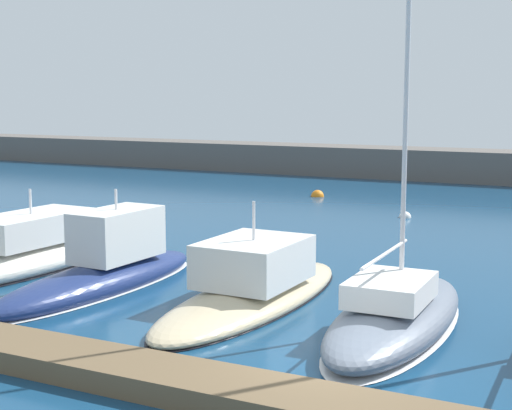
{
  "coord_description": "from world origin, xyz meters",
  "views": [
    {
      "loc": [
        5.25,
        -13.81,
        5.62
      ],
      "look_at": [
        -4.86,
        6.21,
        2.39
      ],
      "focal_mm": 53.92,
      "sensor_mm": 36.0,
      "label": 1
    }
  ],
  "objects_px": {
    "sailboat_slate_fifth": "(396,314)",
    "mooring_buoy_white": "(405,218)",
    "mooring_buoy_orange": "(317,196)",
    "motorboat_ivory_second": "(29,254)",
    "motorboat_navy_third": "(105,269)",
    "motorboat_sand_fourth": "(254,288)"
  },
  "relations": [
    {
      "from": "motorboat_sand_fourth",
      "to": "motorboat_navy_third",
      "type": "bearing_deg",
      "value": 97.58
    },
    {
      "from": "motorboat_navy_third",
      "to": "mooring_buoy_orange",
      "type": "relative_size",
      "value": 11.71
    },
    {
      "from": "motorboat_navy_third",
      "to": "sailboat_slate_fifth",
      "type": "height_order",
      "value": "sailboat_slate_fifth"
    },
    {
      "from": "motorboat_sand_fourth",
      "to": "mooring_buoy_orange",
      "type": "xyz_separation_m",
      "value": [
        -6.78,
        21.14,
        -0.4
      ]
    },
    {
      "from": "sailboat_slate_fifth",
      "to": "mooring_buoy_orange",
      "type": "relative_size",
      "value": 23.33
    },
    {
      "from": "motorboat_ivory_second",
      "to": "sailboat_slate_fifth",
      "type": "xyz_separation_m",
      "value": [
        12.73,
        -1.22,
        -0.04
      ]
    },
    {
      "from": "sailboat_slate_fifth",
      "to": "mooring_buoy_white",
      "type": "height_order",
      "value": "sailboat_slate_fifth"
    },
    {
      "from": "motorboat_navy_third",
      "to": "sailboat_slate_fifth",
      "type": "bearing_deg",
      "value": -88.72
    },
    {
      "from": "motorboat_ivory_second",
      "to": "mooring_buoy_orange",
      "type": "xyz_separation_m",
      "value": [
        1.75,
        20.64,
        -0.46
      ]
    },
    {
      "from": "mooring_buoy_orange",
      "to": "motorboat_ivory_second",
      "type": "bearing_deg",
      "value": -94.86
    },
    {
      "from": "motorboat_ivory_second",
      "to": "motorboat_navy_third",
      "type": "xyz_separation_m",
      "value": [
        3.91,
        -1.03,
        0.1
      ]
    },
    {
      "from": "motorboat_navy_third",
      "to": "sailboat_slate_fifth",
      "type": "xyz_separation_m",
      "value": [
        8.82,
        -0.19,
        -0.13
      ]
    },
    {
      "from": "motorboat_ivory_second",
      "to": "mooring_buoy_white",
      "type": "distance_m",
      "value": 17.63
    },
    {
      "from": "motorboat_navy_third",
      "to": "sailboat_slate_fifth",
      "type": "distance_m",
      "value": 8.83
    },
    {
      "from": "mooring_buoy_white",
      "to": "motorboat_ivory_second",
      "type": "bearing_deg",
      "value": -117.55
    },
    {
      "from": "motorboat_sand_fourth",
      "to": "sailboat_slate_fifth",
      "type": "height_order",
      "value": "sailboat_slate_fifth"
    },
    {
      "from": "motorboat_sand_fourth",
      "to": "sailboat_slate_fifth",
      "type": "bearing_deg",
      "value": -98.86
    },
    {
      "from": "motorboat_navy_third",
      "to": "motorboat_sand_fourth",
      "type": "relative_size",
      "value": 0.91
    },
    {
      "from": "motorboat_sand_fourth",
      "to": "mooring_buoy_white",
      "type": "relative_size",
      "value": 16.52
    },
    {
      "from": "motorboat_ivory_second",
      "to": "motorboat_navy_third",
      "type": "bearing_deg",
      "value": -102.25
    },
    {
      "from": "sailboat_slate_fifth",
      "to": "motorboat_ivory_second",
      "type": "bearing_deg",
      "value": 83.4
    },
    {
      "from": "motorboat_navy_third",
      "to": "mooring_buoy_orange",
      "type": "xyz_separation_m",
      "value": [
        -2.15,
        21.67,
        -0.55
      ]
    }
  ]
}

